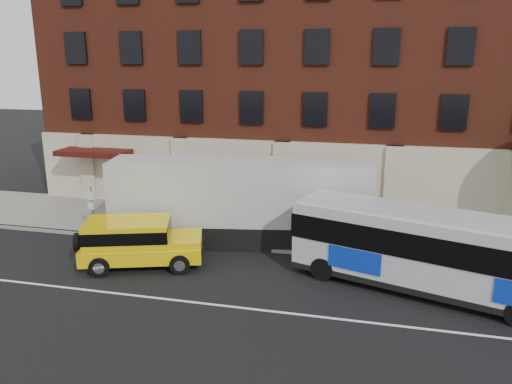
% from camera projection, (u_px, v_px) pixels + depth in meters
% --- Properties ---
extents(ground, '(120.00, 120.00, 0.00)m').
position_uv_depth(ground, '(219.00, 313.00, 17.48)').
color(ground, black).
rests_on(ground, ground).
extents(sidewalk, '(60.00, 6.00, 0.15)m').
position_uv_depth(sidewalk, '(271.00, 228.00, 25.92)').
color(sidewalk, gray).
rests_on(sidewalk, ground).
extents(kerb, '(60.00, 0.25, 0.15)m').
position_uv_depth(kerb, '(258.00, 249.00, 23.10)').
color(kerb, gray).
rests_on(kerb, ground).
extents(lane_line, '(60.00, 0.12, 0.01)m').
position_uv_depth(lane_line, '(224.00, 306.00, 17.95)').
color(lane_line, white).
rests_on(lane_line, ground).
extents(building, '(30.00, 12.10, 15.00)m').
position_uv_depth(building, '(298.00, 75.00, 31.41)').
color(building, maroon).
rests_on(building, sidewalk).
extents(sign_pole, '(0.30, 0.20, 2.50)m').
position_uv_depth(sign_pole, '(92.00, 207.00, 24.77)').
color(sign_pole, gray).
rests_on(sign_pole, ground).
extents(city_bus, '(11.68, 5.86, 3.14)m').
position_uv_depth(city_bus, '(446.00, 252.00, 18.31)').
color(city_bus, '#B8BAC3').
rests_on(city_bus, ground).
extents(yellow_suv, '(5.45, 3.52, 2.03)m').
position_uv_depth(yellow_suv, '(136.00, 240.00, 21.14)').
color(yellow_suv, yellow).
rests_on(yellow_suv, ground).
extents(shipping_container, '(12.32, 4.52, 4.03)m').
position_uv_depth(shipping_container, '(240.00, 203.00, 23.59)').
color(shipping_container, black).
rests_on(shipping_container, ground).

